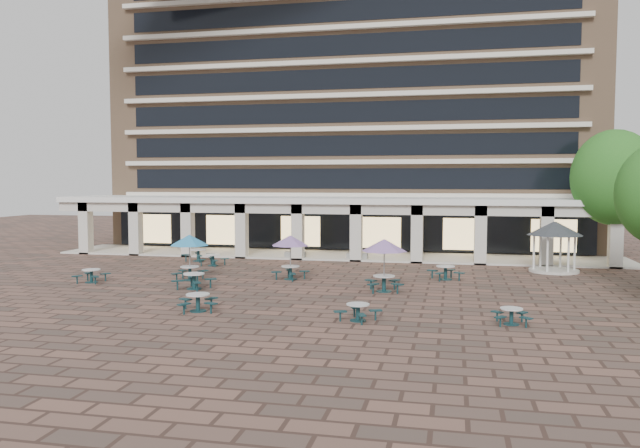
# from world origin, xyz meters

# --- Properties ---
(ground) EXTENTS (120.00, 120.00, 0.00)m
(ground) POSITION_xyz_m (0.00, 0.00, 0.00)
(ground) COLOR brown
(ground) RESTS_ON ground
(apartment_building) EXTENTS (40.00, 15.50, 25.20)m
(apartment_building) POSITION_xyz_m (0.00, 25.47, 12.60)
(apartment_building) COLOR #9B7758
(apartment_building) RESTS_ON ground
(retail_arcade) EXTENTS (42.00, 6.60, 4.40)m
(retail_arcade) POSITION_xyz_m (0.00, 14.80, 3.00)
(retail_arcade) COLOR white
(retail_arcade) RESTS_ON ground
(picnic_table_1) EXTENTS (2.08, 2.08, 0.77)m
(picnic_table_1) POSITION_xyz_m (-1.98, -5.77, 0.46)
(picnic_table_1) COLOR #133539
(picnic_table_1) RESTS_ON ground
(picnic_table_3) EXTENTS (1.54, 1.54, 0.66)m
(picnic_table_3) POSITION_xyz_m (11.05, -5.48, 0.39)
(picnic_table_3) COLOR #133539
(picnic_table_3) RESTS_ON ground
(picnic_table_4) EXTENTS (2.23, 2.23, 2.58)m
(picnic_table_4) POSITION_xyz_m (-5.81, 2.02, 2.19)
(picnic_table_4) COLOR #133539
(picnic_table_4) RESTS_ON ground
(picnic_table_5) EXTENTS (2.11, 2.11, 0.83)m
(picnic_table_5) POSITION_xyz_m (-4.41, -0.60, 0.50)
(picnic_table_5) COLOR #133539
(picnic_table_5) RESTS_ON ground
(picnic_table_6) EXTENTS (2.18, 2.18, 2.52)m
(picnic_table_6) POSITION_xyz_m (-0.31, 3.51, 2.14)
(picnic_table_6) COLOR #133539
(picnic_table_6) RESTS_ON ground
(picnic_table_7) EXTENTS (1.93, 1.93, 0.70)m
(picnic_table_7) POSITION_xyz_m (5.06, -6.13, 0.42)
(picnic_table_7) COLOR #133539
(picnic_table_7) RESTS_ON ground
(picnic_table_8) EXTENTS (1.70, 1.70, 0.74)m
(picnic_table_8) POSITION_xyz_m (-10.83, 0.14, 0.44)
(picnic_table_8) COLOR #133539
(picnic_table_8) RESTS_ON ground
(picnic_table_9) EXTENTS (1.96, 1.96, 0.76)m
(picnic_table_9) POSITION_xyz_m (-6.82, 8.00, 0.45)
(picnic_table_9) COLOR #133539
(picnic_table_9) RESTS_ON ground
(picnic_table_11) EXTENTS (2.32, 2.32, 2.68)m
(picnic_table_11) POSITION_xyz_m (5.36, 0.71, 2.28)
(picnic_table_11) COLOR #133539
(picnic_table_11) RESTS_ON ground
(picnic_table_12) EXTENTS (2.20, 2.20, 0.84)m
(picnic_table_12) POSITION_xyz_m (-8.71, 10.00, 0.50)
(picnic_table_12) COLOR #133539
(picnic_table_12) RESTS_ON ground
(picnic_table_13) EXTENTS (2.17, 2.17, 0.79)m
(picnic_table_13) POSITION_xyz_m (8.37, 5.31, 0.47)
(picnic_table_13) COLOR #133539
(picnic_table_13) RESTS_ON ground
(gazebo) EXTENTS (3.35, 3.35, 3.12)m
(gazebo) POSITION_xyz_m (14.90, 9.85, 2.35)
(gazebo) COLOR beige
(gazebo) RESTS_ON ground
(tree_east_c) EXTENTS (5.37, 5.37, 8.94)m
(tree_east_c) POSITION_xyz_m (18.85, 12.63, 5.84)
(tree_east_c) COLOR #3C2618
(tree_east_c) RESTS_ON ground
(planter_left) EXTENTS (1.50, 0.68, 1.30)m
(planter_left) POSITION_xyz_m (-2.42, 12.90, 0.54)
(planter_left) COLOR gray
(planter_left) RESTS_ON ground
(planter_right) EXTENTS (1.50, 0.84, 1.30)m
(planter_right) POSITION_xyz_m (2.11, 12.90, 0.54)
(planter_right) COLOR gray
(planter_right) RESTS_ON ground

